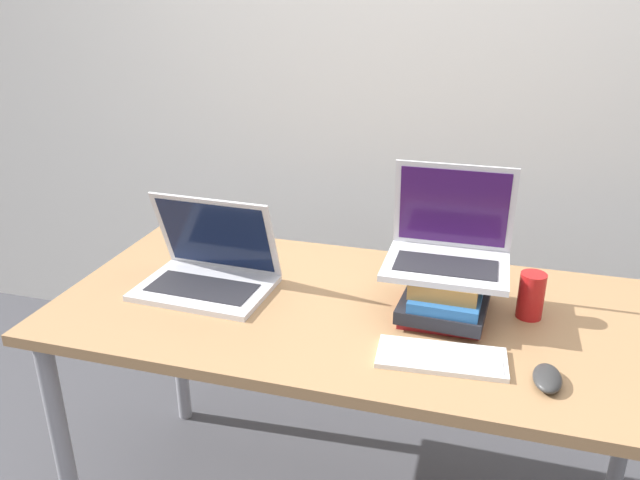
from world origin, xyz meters
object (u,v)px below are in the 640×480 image
Objects in this scene: wireless_keyboard at (441,357)px; mouse at (547,378)px; laptop_left at (209,270)px; soda_can at (531,296)px; laptop_on_books at (449,246)px; book_stack at (446,295)px.

mouse is at bearing -7.29° from wireless_keyboard.
wireless_keyboard is 2.77× the size of mouse.
wireless_keyboard is at bearing 172.71° from mouse.
wireless_keyboard is (0.67, -0.19, -0.04)m from laptop_left.
wireless_keyboard is 2.48× the size of soda_can.
soda_can is (0.22, -0.00, -0.11)m from laptop_on_books.
laptop_on_books is 1.04× the size of wireless_keyboard.
soda_can reaches higher than mouse.
book_stack is 0.22m from wireless_keyboard.
wireless_keyboard is at bearing -16.11° from laptop_left.
book_stack is 2.60× the size of mouse.
book_stack is 0.35m from mouse.
mouse is (0.90, -0.22, -0.04)m from laptop_left.
laptop_on_books is 0.24m from soda_can.
laptop_left is 1.31× the size of book_stack.
book_stack is 0.91× the size of laptop_on_books.
laptop_on_books reaches higher than book_stack.
soda_can reaches higher than wireless_keyboard.
book_stack is at bearing -167.47° from soda_can.
book_stack is at bearing 134.53° from mouse.
mouse is at bearing -45.47° from book_stack.
wireless_keyboard is 0.33m from soda_can.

